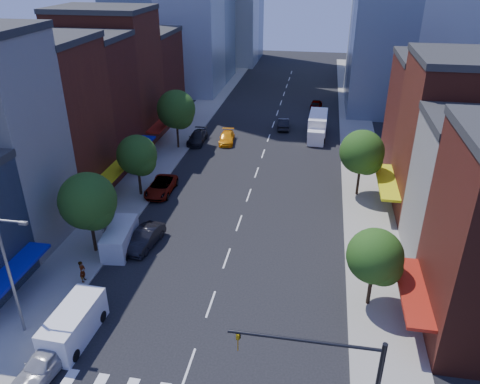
# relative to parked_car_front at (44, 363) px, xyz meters

# --- Properties ---
(ground) EXTENTS (220.00, 220.00, 0.00)m
(ground) POSITION_rel_parked_car_front_xyz_m (8.63, 2.00, -0.81)
(ground) COLOR black
(ground) RESTS_ON ground
(sidewalk_left) EXTENTS (5.00, 120.00, 0.15)m
(sidewalk_left) POSITION_rel_parked_car_front_xyz_m (-3.87, 42.00, -0.74)
(sidewalk_left) COLOR gray
(sidewalk_left) RESTS_ON ground
(sidewalk_right) EXTENTS (5.00, 120.00, 0.15)m
(sidewalk_right) POSITION_rel_parked_car_front_xyz_m (21.13, 42.00, -0.74)
(sidewalk_right) COLOR gray
(sidewalk_right) RESTS_ON ground
(bldg_left_2) EXTENTS (12.00, 9.00, 16.00)m
(bldg_left_2) POSITION_rel_parked_car_front_xyz_m (-12.37, 22.50, 7.19)
(bldg_left_2) COLOR #5F2116
(bldg_left_2) RESTS_ON ground
(bldg_left_3) EXTENTS (12.00, 8.00, 15.00)m
(bldg_left_3) POSITION_rel_parked_car_front_xyz_m (-12.37, 31.00, 6.69)
(bldg_left_3) COLOR #531F14
(bldg_left_3) RESTS_ON ground
(bldg_left_4) EXTENTS (12.00, 9.00, 17.00)m
(bldg_left_4) POSITION_rel_parked_car_front_xyz_m (-12.37, 39.50, 7.69)
(bldg_left_4) COLOR #5F2116
(bldg_left_4) RESTS_ON ground
(bldg_left_5) EXTENTS (12.00, 10.00, 13.00)m
(bldg_left_5) POSITION_rel_parked_car_front_xyz_m (-12.37, 49.00, 5.69)
(bldg_left_5) COLOR #531F14
(bldg_left_5) RESTS_ON ground
(bldg_right_2) EXTENTS (12.00, 10.00, 15.00)m
(bldg_right_2) POSITION_rel_parked_car_front_xyz_m (29.63, 26.00, 6.69)
(bldg_right_2) COLOR #5F2116
(bldg_right_2) RESTS_ON ground
(bldg_right_3) EXTENTS (12.00, 10.00, 13.00)m
(bldg_right_3) POSITION_rel_parked_car_front_xyz_m (29.63, 36.00, 5.69)
(bldg_right_3) COLOR #531F14
(bldg_right_3) RESTS_ON ground
(streetlight) EXTENTS (2.25, 0.25, 9.00)m
(streetlight) POSITION_rel_parked_car_front_xyz_m (-3.17, 3.00, 4.47)
(streetlight) COLOR slate
(streetlight) RESTS_ON sidewalk_left
(tree_left_near) EXTENTS (4.80, 4.80, 7.30)m
(tree_left_near) POSITION_rel_parked_car_front_xyz_m (-2.71, 12.92, 4.05)
(tree_left_near) COLOR black
(tree_left_near) RESTS_ON sidewalk_left
(tree_left_mid) EXTENTS (4.20, 4.20, 6.65)m
(tree_left_mid) POSITION_rel_parked_car_front_xyz_m (-2.71, 23.92, 3.72)
(tree_left_mid) COLOR black
(tree_left_mid) RESTS_ON sidewalk_left
(tree_left_far) EXTENTS (5.00, 5.00, 7.75)m
(tree_left_far) POSITION_rel_parked_car_front_xyz_m (-2.71, 37.92, 4.39)
(tree_left_far) COLOR black
(tree_left_far) RESTS_ON sidewalk_left
(tree_right_near) EXTENTS (4.00, 4.00, 6.20)m
(tree_right_near) POSITION_rel_parked_car_front_xyz_m (20.29, 9.92, 3.38)
(tree_right_near) COLOR black
(tree_right_near) RESTS_ON sidewalk_right
(tree_right_far) EXTENTS (4.60, 4.60, 7.20)m
(tree_right_far) POSITION_rel_parked_car_front_xyz_m (20.29, 27.92, 4.05)
(tree_right_far) COLOR black
(tree_right_far) RESTS_ON sidewalk_right
(parked_car_front) EXTENTS (2.54, 4.98, 1.62)m
(parked_car_front) POSITION_rel_parked_car_front_xyz_m (0.00, 0.00, 0.00)
(parked_car_front) COLOR #A0A0A4
(parked_car_front) RESTS_ON ground
(parked_car_second) EXTENTS (2.36, 5.13, 1.63)m
(parked_car_second) POSITION_rel_parked_car_front_xyz_m (1.13, 14.65, 0.00)
(parked_car_second) COLOR black
(parked_car_second) RESTS_ON ground
(parked_car_third) EXTENTS (2.60, 5.53, 1.53)m
(parked_car_third) POSITION_rel_parked_car_front_xyz_m (-0.87, 24.90, -0.05)
(parked_car_third) COLOR #999999
(parked_car_third) RESTS_ON ground
(parked_car_rear) EXTENTS (2.20, 5.24, 1.51)m
(parked_car_rear) POSITION_rel_parked_car_front_xyz_m (-0.87, 40.46, -0.06)
(parked_car_rear) COLOR black
(parked_car_rear) RESTS_ON ground
(cargo_van_near) EXTENTS (2.40, 5.53, 2.32)m
(cargo_van_near) POSITION_rel_parked_car_front_xyz_m (0.38, 2.98, 0.34)
(cargo_van_near) COLOR white
(cargo_van_near) RESTS_ON ground
(cargo_van_far) EXTENTS (2.62, 5.31, 2.18)m
(cargo_van_far) POSITION_rel_parked_car_front_xyz_m (-0.85, 13.71, 0.27)
(cargo_van_far) COLOR silver
(cargo_van_far) RESTS_ON ground
(taxi) EXTENTS (2.46, 4.99, 1.40)m
(taxi) POSITION_rel_parked_car_front_xyz_m (3.14, 41.22, -0.11)
(taxi) COLOR #FF9F0D
(taxi) RESTS_ON ground
(traffic_car_oncoming) EXTENTS (2.12, 4.88, 1.56)m
(traffic_car_oncoming) POSITION_rel_parked_car_front_xyz_m (10.27, 48.42, -0.03)
(traffic_car_oncoming) COLOR black
(traffic_car_oncoming) RESTS_ON ground
(traffic_car_far) EXTENTS (2.13, 4.59, 1.52)m
(traffic_car_far) POSITION_rel_parked_car_front_xyz_m (14.81, 59.69, -0.05)
(traffic_car_far) COLOR #999999
(traffic_car_far) RESTS_ON ground
(box_truck) EXTENTS (2.68, 8.13, 3.25)m
(box_truck) POSITION_rel_parked_car_front_xyz_m (15.34, 45.62, 0.73)
(box_truck) COLOR white
(box_truck) RESTS_ON ground
(pedestrian_near) EXTENTS (0.52, 0.72, 1.84)m
(pedestrian_near) POSITION_rel_parked_car_front_xyz_m (-1.87, 8.79, 0.26)
(pedestrian_near) COLOR #999999
(pedestrian_near) RESTS_ON sidewalk_left
(pedestrian_far) EXTENTS (0.74, 0.90, 1.69)m
(pedestrian_far) POSITION_rel_parked_car_front_xyz_m (-2.82, 14.90, 0.18)
(pedestrian_far) COLOR #999999
(pedestrian_far) RESTS_ON sidewalk_left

